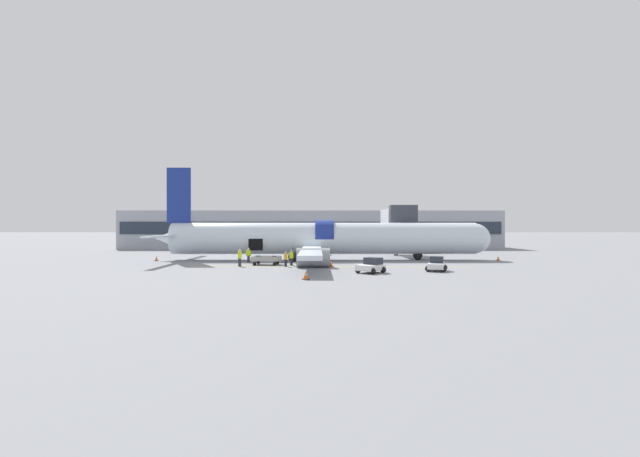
{
  "coord_description": "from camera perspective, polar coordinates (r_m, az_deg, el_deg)",
  "views": [
    {
      "loc": [
        1.03,
        -48.85,
        4.17
      ],
      "look_at": [
        1.41,
        1.39,
        3.91
      ],
      "focal_mm": 24.0,
      "sensor_mm": 36.0,
      "label": 1
    }
  ],
  "objects": [
    {
      "name": "apron_marking_line",
      "position": [
        44.36,
        1.22,
        -5.09
      ],
      "size": [
        28.93,
        1.58,
        0.01
      ],
      "color": "yellow",
      "rests_on": "ground_plane"
    },
    {
      "name": "safety_cone_tail",
      "position": [
        55.16,
        -20.98,
        -3.76
      ],
      "size": [
        0.49,
        0.49,
        0.61
      ],
      "color": "black",
      "rests_on": "ground_plane"
    },
    {
      "name": "baggage_tug_lead",
      "position": [
        41.44,
        15.26,
        -4.69
      ],
      "size": [
        2.41,
        2.91,
        1.35
      ],
      "color": "silver",
      "rests_on": "ground_plane"
    },
    {
      "name": "baggage_cart_loading",
      "position": [
        46.71,
        -7.08,
        -4.23
      ],
      "size": [
        4.06,
        2.29,
        0.99
      ],
      "color": "#999BA0",
      "rests_on": "ground_plane"
    },
    {
      "name": "safety_cone_engine_left",
      "position": [
        33.83,
        -1.9,
        -6.26
      ],
      "size": [
        0.61,
        0.61,
        0.66
      ],
      "color": "black",
      "rests_on": "ground_plane"
    },
    {
      "name": "ground_crew_supervisor",
      "position": [
        45.24,
        -10.65,
        -3.81
      ],
      "size": [
        0.52,
        0.62,
        1.78
      ],
      "color": "#2D2D33",
      "rests_on": "ground_plane"
    },
    {
      "name": "ground_crew_loader_b",
      "position": [
        44.47,
        -4.6,
        -4.03
      ],
      "size": [
        0.45,
        0.53,
        1.55
      ],
      "color": "#1E2338",
      "rests_on": "ground_plane"
    },
    {
      "name": "jet_bridge_stub",
      "position": [
        60.53,
        10.24,
        1.32
      ],
      "size": [
        3.49,
        11.47,
        6.91
      ],
      "color": "#4C4C51",
      "rests_on": "ground_plane"
    },
    {
      "name": "ground_plane",
      "position": [
        49.04,
        -1.64,
        -4.58
      ],
      "size": [
        500.0,
        500.0,
        0.0
      ],
      "primitive_type": "plane",
      "color": "gray"
    },
    {
      "name": "airplane",
      "position": [
        52.82,
        0.07,
        -1.39
      ],
      "size": [
        41.44,
        37.26,
        11.39
      ],
      "color": "silver",
      "rests_on": "ground_plane"
    },
    {
      "name": "ground_crew_loader_a",
      "position": [
        49.08,
        -2.09,
        -3.62
      ],
      "size": [
        0.53,
        0.37,
        1.55
      ],
      "color": "#2D2D33",
      "rests_on": "ground_plane"
    },
    {
      "name": "terminal_strip",
      "position": [
        83.29,
        -1.14,
        -0.15
      ],
      "size": [
        70.58,
        11.87,
        7.04
      ],
      "color": "#9EA3AD",
      "rests_on": "ground_plane"
    },
    {
      "name": "ground_crew_helper",
      "position": [
        45.64,
        -3.84,
        -3.88
      ],
      "size": [
        0.51,
        0.51,
        1.6
      ],
      "color": "#2D2D33",
      "rests_on": "ground_plane"
    },
    {
      "name": "baggage_tug_mid",
      "position": [
        38.63,
        6.86,
        -5.02
      ],
      "size": [
        2.85,
        2.89,
        1.36
      ],
      "color": "white",
      "rests_on": "ground_plane"
    },
    {
      "name": "safety_cone_wingtip",
      "position": [
        44.32,
        1.48,
        -4.64
      ],
      "size": [
        0.52,
        0.52,
        0.76
      ],
      "color": "black",
      "rests_on": "ground_plane"
    },
    {
      "name": "safety_cone_nose",
      "position": [
        55.94,
        22.66,
        -3.72
      ],
      "size": [
        0.58,
        0.58,
        0.58
      ],
      "color": "black",
      "rests_on": "ground_plane"
    },
    {
      "name": "ground_crew_driver",
      "position": [
        49.76,
        -9.51,
        -3.49
      ],
      "size": [
        0.59,
        0.45,
        1.69
      ],
      "color": "#2D2D33",
      "rests_on": "ground_plane"
    },
    {
      "name": "ground_crew_marshal",
      "position": [
        45.73,
        -2.62,
        -3.88
      ],
      "size": [
        0.56,
        0.46,
        1.6
      ],
      "color": "black",
      "rests_on": "ground_plane"
    }
  ]
}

